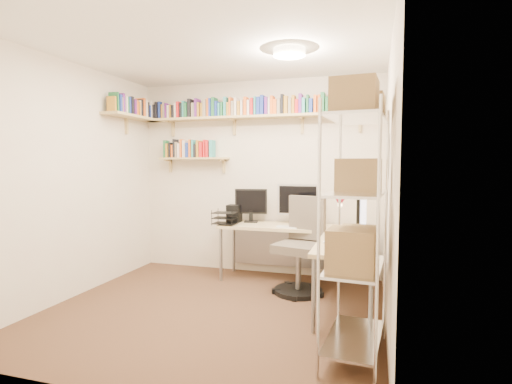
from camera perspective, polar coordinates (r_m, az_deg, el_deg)
ground at (r=4.08m, az=-6.15°, el=-16.50°), size 3.20×3.20×0.00m
room_shell at (r=3.82m, az=-6.26°, el=5.82°), size 3.24×3.04×2.52m
wall_shelves at (r=5.21m, az=-4.93°, el=10.66°), size 3.12×1.09×0.80m
corner_desk at (r=4.62m, az=5.54°, el=-5.36°), size 1.92×1.74×1.18m
office_chair at (r=4.50m, az=6.44°, el=-8.56°), size 0.58×0.59×1.06m
wire_rack at (r=2.96m, az=14.16°, el=0.35°), size 0.46×0.83×1.99m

